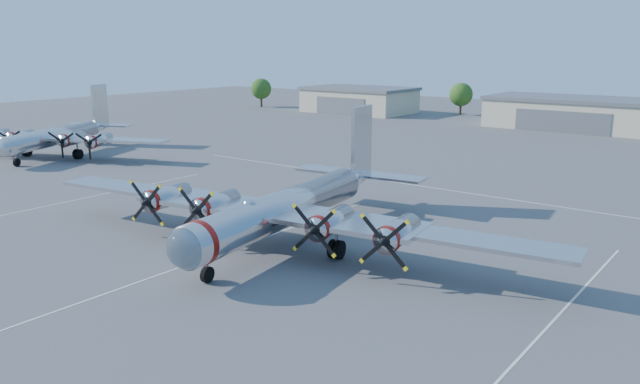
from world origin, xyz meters
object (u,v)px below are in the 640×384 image
Objects in this scene: tree_far_west at (261,89)px; tree_west at (461,95)px; main_bomber_b29 at (291,241)px; bomber_west at (60,156)px; hangar_west at (359,100)px; hangar_center at (574,113)px.

tree_far_west is 1.00× the size of tree_west.
main_bomber_b29 reaches higher than bomber_west.
hangar_west is at bearing 112.93° from main_bomber_b29.
tree_west is 0.16× the size of main_bomber_b29.
hangar_center is 83.31m from bomber_west.
hangar_center is at bearing 83.74° from main_bomber_b29.
bomber_west is at bearing -90.61° from hangar_west.
tree_far_west reaches higher than main_bomber_b29.
hangar_west is at bearing 180.00° from hangar_center.
hangar_west reaches higher than bomber_west.
main_bomber_b29 is at bearing -59.30° from hangar_west.
bomber_west is (24.26, -65.62, -4.22)m from tree_far_west.
tree_far_west is (-70.00, -3.96, 1.51)m from hangar_center.
hangar_west is 45.00m from hangar_center.
hangar_center reaches higher than bomber_west.
main_bomber_b29 is at bearing -46.27° from tree_far_west.
tree_west is (20.00, 8.04, 1.51)m from hangar_west.
tree_west is at bearing 162.18° from hangar_center.
tree_west is at bearing 14.93° from tree_far_west.
tree_far_west is at bearing -165.07° from tree_west.
hangar_west is 25.36m from tree_far_west.
hangar_west is 21.61m from tree_west.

